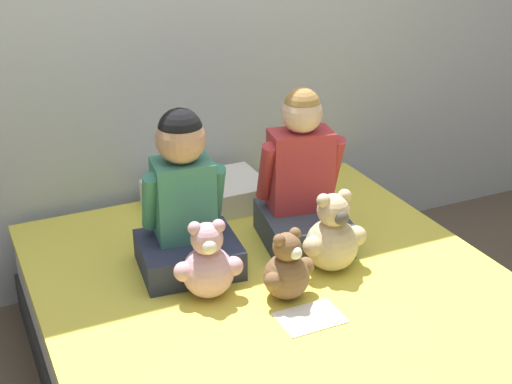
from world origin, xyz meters
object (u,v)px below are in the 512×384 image
(teddy_bear_between_children, at_px, (287,270))
(pillow_at_headboard, at_px, (207,195))
(teddy_bear_held_by_left_child, at_px, (208,265))
(child_on_left, at_px, (185,202))
(sign_card, at_px, (310,318))
(bed, at_px, (294,352))
(child_on_right, at_px, (302,184))
(teddy_bear_held_by_right_child, at_px, (333,237))

(teddy_bear_between_children, height_order, pillow_at_headboard, teddy_bear_between_children)
(teddy_bear_between_children, bearing_deg, teddy_bear_held_by_left_child, 137.03)
(child_on_left, distance_m, sign_card, 0.61)
(bed, bearing_deg, sign_card, -89.67)
(child_on_left, height_order, child_on_right, child_on_right)
(teddy_bear_held_by_left_child, bearing_deg, teddy_bear_held_by_right_child, 9.79)
(pillow_at_headboard, height_order, sign_card, pillow_at_headboard)
(child_on_right, relative_size, teddy_bear_held_by_right_child, 1.98)
(child_on_left, xyz_separation_m, pillow_at_headboard, (0.24, 0.42, -0.20))
(teddy_bear_held_by_left_child, xyz_separation_m, pillow_at_headboard, (0.25, 0.65, -0.06))
(child_on_left, height_order, teddy_bear_held_by_right_child, child_on_left)
(child_on_left, distance_m, child_on_right, 0.47)
(child_on_right, distance_m, teddy_bear_held_by_left_child, 0.54)
(bed, height_order, teddy_bear_held_by_right_child, teddy_bear_held_by_right_child)
(child_on_left, relative_size, child_on_right, 0.98)
(sign_card, bearing_deg, teddy_bear_between_children, 94.21)
(child_on_left, bearing_deg, teddy_bear_between_children, -49.92)
(teddy_bear_held_by_left_child, bearing_deg, bed, -22.10)
(teddy_bear_held_by_left_child, distance_m, sign_card, 0.39)
(teddy_bear_held_by_left_child, bearing_deg, child_on_left, 101.72)
(teddy_bear_held_by_left_child, height_order, pillow_at_headboard, teddy_bear_held_by_left_child)
(bed, bearing_deg, teddy_bear_held_by_right_child, 33.30)
(teddy_bear_held_by_left_child, distance_m, teddy_bear_between_children, 0.27)
(bed, relative_size, teddy_bear_between_children, 8.00)
(pillow_at_headboard, bearing_deg, teddy_bear_held_by_left_child, -110.95)
(child_on_left, xyz_separation_m, child_on_right, (0.47, 0.00, -0.02))
(child_on_right, bearing_deg, teddy_bear_held_by_left_child, -144.58)
(child_on_right, height_order, teddy_bear_held_by_left_child, child_on_right)
(teddy_bear_held_by_right_child, relative_size, sign_card, 1.46)
(bed, bearing_deg, teddy_bear_held_by_left_child, 145.26)
(teddy_bear_held_by_left_child, relative_size, teddy_bear_held_by_right_child, 0.92)
(child_on_left, relative_size, teddy_bear_held_by_right_child, 1.95)
(child_on_left, xyz_separation_m, teddy_bear_held_by_left_child, (-0.00, -0.22, -0.14))
(teddy_bear_between_children, relative_size, pillow_at_headboard, 0.50)
(bed, xyz_separation_m, child_on_left, (-0.24, 0.40, 0.46))
(child_on_right, bearing_deg, teddy_bear_held_by_right_child, -81.05)
(child_on_right, bearing_deg, sign_card, -104.67)
(teddy_bear_held_by_left_child, bearing_deg, pillow_at_headboard, 81.69)
(bed, relative_size, pillow_at_headboard, 4.02)
(teddy_bear_held_by_left_child, xyz_separation_m, sign_card, (0.25, -0.27, -0.12))
(sign_card, bearing_deg, teddy_bear_held_by_left_child, 132.41)
(child_on_left, relative_size, teddy_bear_between_children, 2.37)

